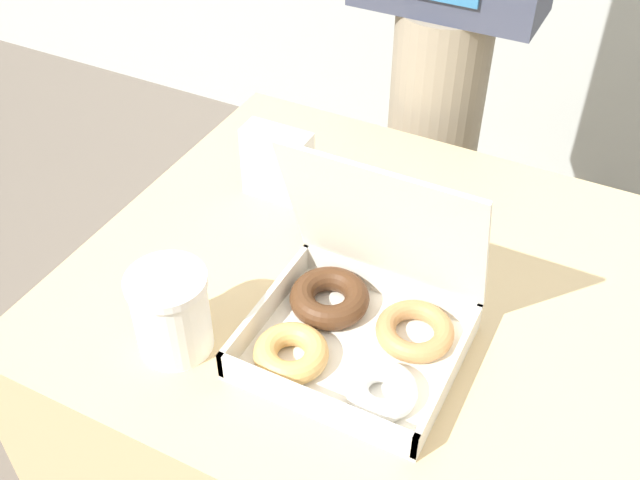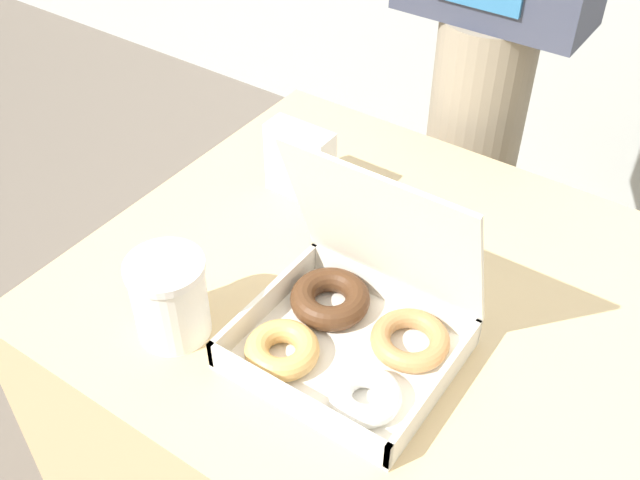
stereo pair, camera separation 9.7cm
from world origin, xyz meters
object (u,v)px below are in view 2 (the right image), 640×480
object	(u,v)px
person_customer	(495,1)
donut_box	(351,324)
napkin_holder	(300,162)
coffee_cup	(170,298)

from	to	relation	value
person_customer	donut_box	bearing A→B (deg)	-79.03
donut_box	napkin_holder	xyz separation A→B (m)	(-0.25, 0.24, 0.02)
donut_box	napkin_holder	bearing A→B (deg)	136.75
donut_box	coffee_cup	xyz separation A→B (m)	(-0.21, -0.11, 0.02)
napkin_holder	person_customer	bearing A→B (deg)	74.03
coffee_cup	napkin_holder	xyz separation A→B (m)	(-0.04, 0.35, 0.00)
coffee_cup	person_customer	size ratio (longest dim) A/B	0.07
donut_box	person_customer	xyz separation A→B (m)	(-0.13, 0.67, 0.17)
coffee_cup	napkin_holder	world-z (taller)	napkin_holder
coffee_cup	person_customer	distance (m)	0.80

